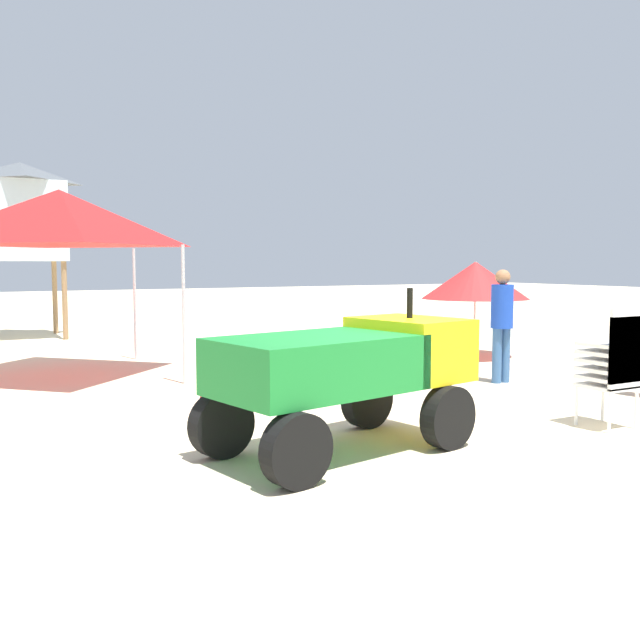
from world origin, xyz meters
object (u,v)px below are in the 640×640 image
Objects in this scene: utility_cart at (349,367)px; beach_umbrella_left at (475,280)px; lifeguard_near_left at (502,318)px; lifeguard_tower at (21,212)px; surfboard_pile at (368,371)px; popup_canopy at (60,218)px; cooler_box at (227,394)px; stacked_plastic_chairs at (616,359)px.

utility_cart is 1.39× the size of beach_umbrella_left.
lifeguard_tower is at bearing 119.11° from lifeguard_near_left.
surfboard_pile is at bearing 54.80° from utility_cart.
popup_canopy is 7.23m from beach_umbrella_left.
lifeguard_tower is 2.06× the size of beach_umbrella_left.
utility_cart is 0.93× the size of popup_canopy.
stacked_plastic_chairs is at bearing -42.85° from cooler_box.
lifeguard_tower is (-4.52, 12.53, 2.18)m from stacked_plastic_chairs.
cooler_box is at bearing -67.27° from popup_canopy.
utility_cart is 1.11× the size of surfboard_pile.
utility_cart is 1.65× the size of lifeguard_near_left.
lifeguard_near_left is 2.85× the size of cooler_box.
lifeguard_tower is at bearing 132.94° from beach_umbrella_left.
beach_umbrella_left is (5.36, 4.40, 0.64)m from utility_cart.
beach_umbrella_left reaches higher than cooler_box.
lifeguard_near_left is 6.74m from popup_canopy.
cooler_box is (-0.31, 2.35, -0.62)m from utility_cart.
stacked_plastic_chairs is 0.78× the size of lifeguard_near_left.
surfboard_pile is at bearing 101.28° from stacked_plastic_chairs.
lifeguard_tower is at bearing 97.88° from cooler_box.
utility_cart is 2.12× the size of stacked_plastic_chairs.
utility_cart is 6.96m from beach_umbrella_left.
utility_cart is at bearing -151.52° from lifeguard_near_left.
utility_cart reaches higher than stacked_plastic_chairs.
lifeguard_near_left is at bearing -3.65° from cooler_box.
surfboard_pile is 2.10m from lifeguard_near_left.
lifeguard_tower is at bearing 97.80° from utility_cart.
stacked_plastic_chairs reaches higher than cooler_box.
lifeguard_near_left is 4.23m from cooler_box.
popup_canopy is 6.28m from lifeguard_tower.
lifeguard_tower reaches higher than beach_umbrella_left.
beach_umbrella_left is (6.99, -7.51, -1.49)m from lifeguard_tower.
popup_canopy is at bearing -90.54° from lifeguard_tower.
lifeguard_near_left is 0.56× the size of popup_canopy.
beach_umbrella_left is 3.39× the size of cooler_box.
surfboard_pile is 1.49× the size of lifeguard_near_left.
lifeguard_tower is (-3.79, 8.86, 2.75)m from surfboard_pile.
beach_umbrella_left is (1.52, 2.32, 0.48)m from lifeguard_near_left.
beach_umbrella_left is 6.16m from cooler_box.
popup_canopy reaches higher than lifeguard_near_left.
popup_canopy is at bearing 112.73° from cooler_box.
popup_canopy is at bearing 126.16° from stacked_plastic_chairs.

